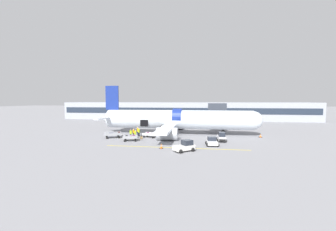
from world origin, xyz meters
TOP-DOWN VIEW (x-y plane):
  - ground_plane at (0.00, 0.00)m, footprint 500.00×500.00m
  - apron_marking_line at (2.62, -7.63)m, footprint 22.06×0.35m
  - terminal_strip at (0.00, 42.30)m, footprint 93.78×13.15m
  - jet_bridge_stub at (9.96, 12.91)m, footprint 3.94×13.33m
  - airplane at (1.07, 5.31)m, footprint 35.02×26.77m
  - baggage_tug_lead at (8.21, -5.08)m, footprint 2.20×2.68m
  - baggage_tug_mid at (10.03, -1.47)m, footprint 1.81×3.02m
  - baggage_tug_rear at (4.20, -9.58)m, footprint 3.27×3.04m
  - baggage_cart_loading at (-3.30, 0.52)m, footprint 3.73×2.24m
  - baggage_cart_queued at (-10.18, -1.07)m, footprint 4.00×2.98m
  - baggage_cart_empty at (-5.91, -3.57)m, footprint 3.54×2.32m
  - ground_crew_loader_a at (-5.81, -1.12)m, footprint 0.40×0.56m
  - ground_crew_loader_b at (-5.83, 1.23)m, footprint 0.48×0.59m
  - ground_crew_driver at (-6.58, 0.10)m, footprint 0.48×0.60m
  - ground_crew_supervisor at (-6.37, 2.25)m, footprint 0.54×0.58m
  - ground_crew_helper at (-6.78, -0.97)m, footprint 0.56×0.54m
  - ground_crew_marshal at (-0.92, 0.80)m, footprint 0.59×0.41m
  - suitcase_on_tarmac_spare at (-4.49, -1.64)m, footprint 0.44×0.35m
  - safety_cone_nose at (18.03, 3.91)m, footprint 0.60×0.60m
  - safety_cone_engine_left at (0.59, -8.46)m, footprint 0.51×0.51m

SIDE VIEW (x-z plane):
  - ground_plane at x=0.00m, z-range 0.00..0.00m
  - apron_marking_line at x=2.62m, z-range 0.00..0.01m
  - suitcase_on_tarmac_spare at x=-4.49m, z-range -0.05..0.58m
  - safety_cone_nose at x=18.03m, z-range -0.02..0.61m
  - safety_cone_engine_left at x=0.59m, z-range -0.02..0.71m
  - baggage_cart_loading at x=-3.30m, z-range -0.01..0.90m
  - baggage_cart_empty at x=-5.91m, z-range -0.02..1.05m
  - baggage_cart_queued at x=-10.18m, z-range 0.01..1.14m
  - baggage_tug_lead at x=8.21m, z-range -0.08..1.24m
  - baggage_tug_rear at x=4.20m, z-range -0.11..1.48m
  - baggage_tug_mid at x=10.03m, z-range -0.14..1.56m
  - ground_crew_loader_a at x=-5.81m, z-range 0.04..1.66m
  - ground_crew_loader_b at x=-5.83m, z-range 0.04..1.74m
  - ground_crew_driver at x=-6.58m, z-range 0.04..1.75m
  - ground_crew_helper at x=-6.78m, z-range 0.04..1.76m
  - ground_crew_marshal at x=-0.92m, z-range 0.04..1.76m
  - ground_crew_supervisor at x=-6.37m, z-range 0.05..1.79m
  - airplane at x=1.07m, z-range -2.20..8.27m
  - terminal_strip at x=0.00m, z-range 0.00..6.53m
  - jet_bridge_stub at x=9.96m, z-range 1.46..8.08m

